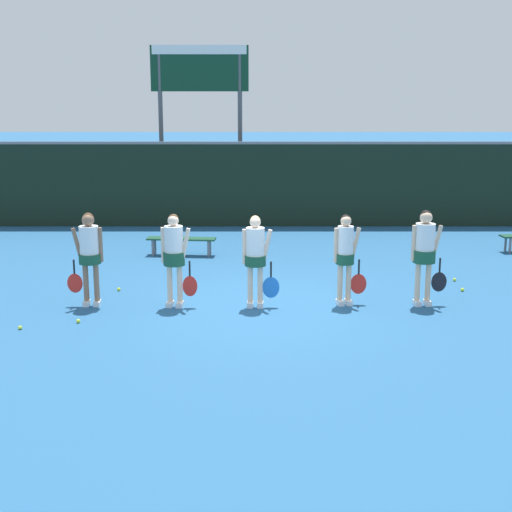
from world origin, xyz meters
The scene contains 15 objects.
ground_plane centered at (0.00, 0.00, 0.00)m, with size 140.00×140.00×0.00m, color #235684.
fence_windscreen centered at (0.00, 8.38, 1.28)m, with size 60.00×0.08×2.53m.
scoreboard centered at (-1.78, 9.88, 4.12)m, with size 3.02×0.15×5.37m.
bench_courtside centered at (-1.87, 4.33, 0.37)m, with size 1.70×0.50×0.43m.
player_0 centered at (-3.10, 0.00, 1.05)m, with size 0.68×0.41×1.74m.
player_1 centered at (-1.53, -0.07, 1.02)m, with size 0.66×0.39×1.73m.
player_2 centered at (-0.04, -0.08, 1.00)m, with size 0.68×0.39×1.70m.
player_3 centered at (1.62, 0.06, 0.99)m, with size 0.63×0.34×1.70m.
player_4 centered at (3.07, 0.02, 1.07)m, with size 0.69×0.41×1.79m.
tennis_ball_0 centered at (-3.09, -1.09, 0.03)m, with size 0.07×0.07×0.07m, color #CCE033.
tennis_ball_1 centered at (-3.35, 0.58, 0.04)m, with size 0.07×0.07×0.07m, color #CCE033.
tennis_ball_2 centered at (-3.98, -1.44, 0.03)m, with size 0.07×0.07×0.07m, color #CCE033.
tennis_ball_3 centered at (4.09, 0.97, 0.04)m, with size 0.07×0.07×0.07m, color #CCE033.
tennis_ball_4 centered at (4.16, 1.78, 0.03)m, with size 0.07×0.07×0.07m, color #CCE033.
tennis_ball_5 centered at (-2.79, 1.00, 0.03)m, with size 0.07×0.07×0.07m, color #CCE033.
Camera 1 is at (-0.04, -12.78, 3.77)m, focal length 50.00 mm.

